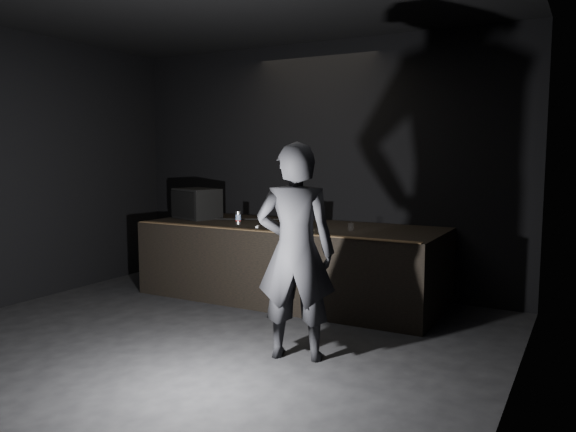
# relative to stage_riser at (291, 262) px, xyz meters

# --- Properties ---
(ground) EXTENTS (7.00, 7.00, 0.00)m
(ground) POSITION_rel_stage_riser_xyz_m (0.00, -2.73, -0.50)
(ground) COLOR black
(ground) RESTS_ON ground
(room_walls) EXTENTS (6.10, 7.10, 3.52)m
(room_walls) POSITION_rel_stage_riser_xyz_m (0.00, -2.73, 1.52)
(room_walls) COLOR black
(room_walls) RESTS_ON ground
(stage_riser) EXTENTS (4.00, 1.50, 1.00)m
(stage_riser) POSITION_rel_stage_riser_xyz_m (0.00, 0.00, 0.00)
(stage_riser) COLOR black
(stage_riser) RESTS_ON ground
(riser_lip) EXTENTS (3.92, 0.10, 0.01)m
(riser_lip) POSITION_rel_stage_riser_xyz_m (0.00, -0.71, 0.51)
(riser_lip) COLOR brown
(riser_lip) RESTS_ON stage_riser
(stage_monitor) EXTENTS (0.77, 0.66, 0.44)m
(stage_monitor) POSITION_rel_stage_riser_xyz_m (-1.56, 0.00, 0.72)
(stage_monitor) COLOR black
(stage_monitor) RESTS_ON stage_riser
(cable) EXTENTS (0.94, 0.46, 0.02)m
(cable) POSITION_rel_stage_riser_xyz_m (-0.75, 0.21, 0.51)
(cable) COLOR black
(cable) RESTS_ON stage_riser
(laptop) EXTENTS (0.36, 0.33, 0.23)m
(laptop) POSITION_rel_stage_riser_xyz_m (0.22, -0.23, 0.56)
(laptop) COLOR white
(laptop) RESTS_ON stage_riser
(beer_can) EXTENTS (0.07, 0.07, 0.17)m
(beer_can) POSITION_rel_stage_riser_xyz_m (-0.64, -0.28, 0.59)
(beer_can) COLOR silver
(beer_can) RESTS_ON stage_riser
(plastic_cup) EXTENTS (0.07, 0.07, 0.09)m
(plastic_cup) POSITION_rel_stage_riser_xyz_m (0.92, -0.14, 0.55)
(plastic_cup) COLOR white
(plastic_cup) RESTS_ON stage_riser
(wii_remote) EXTENTS (0.08, 0.14, 0.03)m
(wii_remote) POSITION_rel_stage_riser_xyz_m (-0.24, -0.46, 0.51)
(wii_remote) COLOR white
(wii_remote) RESTS_ON stage_riser
(person) EXTENTS (0.86, 0.70, 2.05)m
(person) POSITION_rel_stage_riser_xyz_m (1.08, -1.91, 0.53)
(person) COLOR black
(person) RESTS_ON ground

